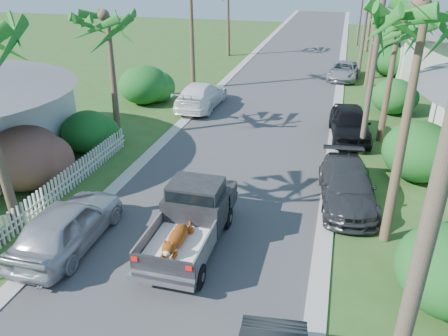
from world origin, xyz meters
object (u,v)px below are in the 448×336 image
(pickup_truck, at_px, (194,214))
(palm_l_b, at_px, (106,16))
(parked_car_rm, at_px, (347,186))
(utility_pole_a, at_px, (418,273))
(parked_car_rf, at_px, (350,124))
(parked_car_rd, at_px, (344,71))
(utility_pole_d, at_px, (362,0))
(palm_r_a, at_px, (428,8))
(utility_pole_b, at_px, (374,59))
(utility_pole_c, at_px, (366,18))
(palm_r_b, at_px, (399,22))
(parked_car_ln, at_px, (67,225))
(parked_car_lf, at_px, (201,95))

(pickup_truck, distance_m, palm_l_b, 11.64)
(parked_car_rm, distance_m, utility_pole_a, 10.75)
(palm_l_b, bearing_deg, parked_car_rf, 14.26)
(parked_car_rd, xyz_separation_m, utility_pole_d, (1.11, 15.27, 3.95))
(palm_r_a, distance_m, utility_pole_d, 37.11)
(utility_pole_d, bearing_deg, palm_l_b, -111.80)
(parked_car_rm, xyz_separation_m, utility_pole_b, (0.64, 5.00, 3.88))
(pickup_truck, distance_m, utility_pole_c, 24.78)
(palm_r_b, bearing_deg, palm_l_b, -167.38)
(pickup_truck, distance_m, utility_pole_d, 39.44)
(parked_car_rm, xyz_separation_m, parked_car_rd, (-0.47, 19.72, -0.07))
(palm_r_a, bearing_deg, pickup_truck, -163.24)
(parked_car_ln, height_order, parked_car_lf, parked_car_ln)
(palm_l_b, bearing_deg, parked_car_lf, 65.72)
(utility_pole_a, distance_m, utility_pole_c, 30.00)
(palm_r_b, bearing_deg, parked_car_lf, 164.54)
(utility_pole_c, bearing_deg, parked_car_rf, -92.64)
(palm_r_a, relative_size, utility_pole_d, 0.97)
(parked_car_rf, relative_size, palm_r_a, 0.55)
(parked_car_ln, bearing_deg, parked_car_rf, -126.59)
(parked_car_rm, height_order, parked_car_rf, parked_car_rf)
(parked_car_rf, height_order, parked_car_lf, parked_car_rf)
(parked_car_ln, xyz_separation_m, parked_car_lf, (-0.29, 15.23, -0.02))
(parked_car_rf, relative_size, palm_r_b, 0.66)
(utility_pole_b, bearing_deg, parked_car_ln, -132.55)
(parked_car_rm, relative_size, utility_pole_c, 0.55)
(parked_car_rf, bearing_deg, pickup_truck, -120.40)
(pickup_truck, relative_size, parked_car_rd, 1.10)
(parked_car_ln, relative_size, utility_pole_c, 0.53)
(pickup_truck, xyz_separation_m, utility_pole_d, (5.55, 38.88, 3.59))
(pickup_truck, relative_size, palm_l_b, 0.69)
(palm_l_b, xyz_separation_m, palm_r_b, (13.40, 3.00, -0.20))
(palm_l_b, relative_size, utility_pole_d, 0.82)
(palm_r_b, height_order, utility_pole_c, utility_pole_c)
(utility_pole_c, bearing_deg, parked_car_rm, -91.83)
(parked_car_rd, relative_size, utility_pole_a, 0.52)
(parked_car_rm, xyz_separation_m, parked_car_rf, (0.04, 7.00, 0.10))
(parked_car_rm, relative_size, palm_l_b, 0.67)
(parked_car_rf, bearing_deg, palm_l_b, -171.66)
(parked_car_rm, distance_m, palm_r_b, 8.89)
(parked_car_rd, xyz_separation_m, utility_pole_c, (1.11, 0.27, 3.95))
(palm_l_b, height_order, utility_pole_a, utility_pole_a)
(palm_r_a, relative_size, utility_pole_c, 0.97)
(pickup_truck, bearing_deg, parked_car_rm, 38.34)
(pickup_truck, height_order, parked_car_rd, pickup_truck)
(pickup_truck, height_order, palm_r_b, palm_r_b)
(utility_pole_b, height_order, utility_pole_c, same)
(parked_car_ln, bearing_deg, palm_l_b, -73.07)
(palm_r_b, relative_size, utility_pole_a, 0.80)
(parked_car_rd, height_order, utility_pole_c, utility_pole_c)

